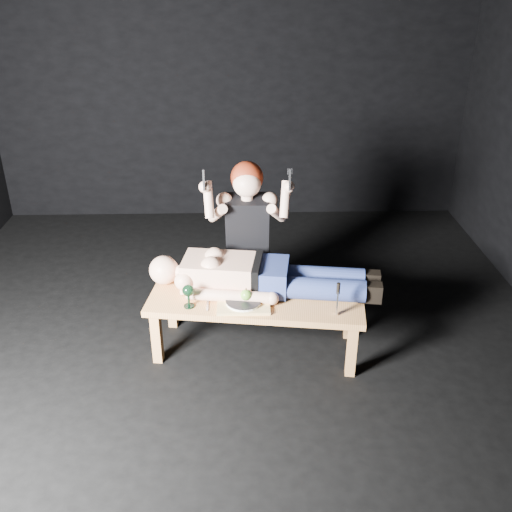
{
  "coord_description": "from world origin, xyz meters",
  "views": [
    {
      "loc": [
        0.1,
        -3.64,
        2.59
      ],
      "look_at": [
        0.2,
        -0.06,
        0.75
      ],
      "focal_mm": 40.55,
      "sensor_mm": 36.0,
      "label": 1
    }
  ],
  "objects_px": {
    "lying_man": "(265,272)",
    "serving_tray": "(243,304)",
    "kneeling_woman": "(247,236)",
    "carving_knife": "(337,299)",
    "table": "(256,323)",
    "goblet": "(189,296)"
  },
  "relations": [
    {
      "from": "lying_man",
      "to": "serving_tray",
      "type": "distance_m",
      "value": 0.3
    },
    {
      "from": "kneeling_woman",
      "to": "carving_knife",
      "type": "xyz_separation_m",
      "value": [
        0.59,
        -0.8,
        -0.1
      ]
    },
    {
      "from": "lying_man",
      "to": "kneeling_woman",
      "type": "relative_size",
      "value": 1.19
    },
    {
      "from": "table",
      "to": "lying_man",
      "type": "relative_size",
      "value": 0.95
    },
    {
      "from": "lying_man",
      "to": "carving_knife",
      "type": "distance_m",
      "value": 0.59
    },
    {
      "from": "lying_man",
      "to": "goblet",
      "type": "distance_m",
      "value": 0.58
    },
    {
      "from": "lying_man",
      "to": "goblet",
      "type": "xyz_separation_m",
      "value": [
        -0.53,
        -0.23,
        -0.05
      ]
    },
    {
      "from": "serving_tray",
      "to": "lying_man",
      "type": "bearing_deg",
      "value": 55.14
    },
    {
      "from": "table",
      "to": "serving_tray",
      "type": "xyz_separation_m",
      "value": [
        -0.09,
        -0.12,
        0.24
      ]
    },
    {
      "from": "serving_tray",
      "to": "carving_knife",
      "type": "height_order",
      "value": "carving_knife"
    },
    {
      "from": "table",
      "to": "carving_knife",
      "type": "relative_size",
      "value": 6.17
    },
    {
      "from": "serving_tray",
      "to": "goblet",
      "type": "bearing_deg",
      "value": -179.45
    },
    {
      "from": "kneeling_woman",
      "to": "carving_knife",
      "type": "distance_m",
      "value": 1.0
    },
    {
      "from": "table",
      "to": "lying_man",
      "type": "distance_m",
      "value": 0.38
    },
    {
      "from": "serving_tray",
      "to": "kneeling_woman",
      "type": "bearing_deg",
      "value": 86.64
    },
    {
      "from": "lying_man",
      "to": "serving_tray",
      "type": "height_order",
      "value": "lying_man"
    },
    {
      "from": "table",
      "to": "goblet",
      "type": "height_order",
      "value": "goblet"
    },
    {
      "from": "lying_man",
      "to": "kneeling_woman",
      "type": "distance_m",
      "value": 0.46
    },
    {
      "from": "lying_man",
      "to": "serving_tray",
      "type": "relative_size",
      "value": 4.37
    },
    {
      "from": "kneeling_woman",
      "to": "goblet",
      "type": "bearing_deg",
      "value": -120.81
    },
    {
      "from": "table",
      "to": "kneeling_woman",
      "type": "bearing_deg",
      "value": 103.47
    },
    {
      "from": "kneeling_woman",
      "to": "serving_tray",
      "type": "bearing_deg",
      "value": -92.3
    }
  ]
}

